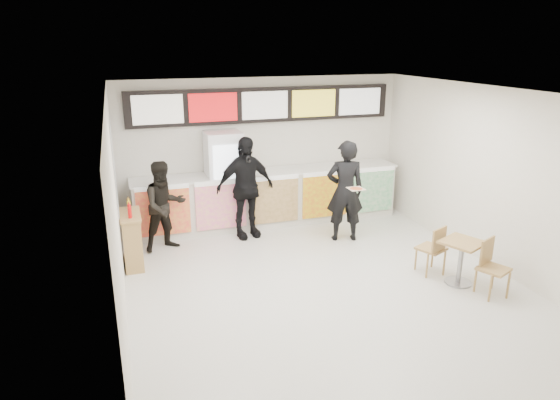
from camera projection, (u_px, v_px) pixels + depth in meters
name	position (u px, v px, depth m)	size (l,w,h in m)	color
floor	(328.00, 289.00, 7.78)	(7.00, 7.00, 0.00)	beige
ceiling	(334.00, 94.00, 6.86)	(7.00, 7.00, 0.00)	white
wall_back	(263.00, 150.00, 10.49)	(6.00, 6.00, 0.00)	silver
wall_left	(117.00, 219.00, 6.43)	(7.00, 7.00, 0.00)	silver
wall_right	(498.00, 180.00, 8.21)	(7.00, 7.00, 0.00)	silver
service_counter	(269.00, 198.00, 10.40)	(5.56, 0.77, 1.14)	silver
menu_board	(264.00, 105.00, 10.12)	(5.50, 0.14, 0.70)	black
drinks_fridge	(225.00, 181.00, 10.01)	(0.70, 0.67, 2.00)	white
mirror_panel	(114.00, 159.00, 8.57)	(0.01, 2.00, 1.50)	#B2B7BF
customer_main	(345.00, 191.00, 9.44)	(0.71, 0.47, 1.95)	black
customer_left	(165.00, 206.00, 9.04)	(0.81, 0.63, 1.66)	black
customer_mid	(245.00, 188.00, 9.59)	(1.17, 0.49, 1.99)	black
pizza_slice	(356.00, 188.00, 8.98)	(0.36, 0.36, 0.02)	beige
cafe_table	(461.00, 254.00, 7.82)	(0.96, 1.49, 0.85)	#AC874E
condiment_ledge	(132.00, 239.00, 8.48)	(0.34, 0.83, 1.11)	#AC874E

